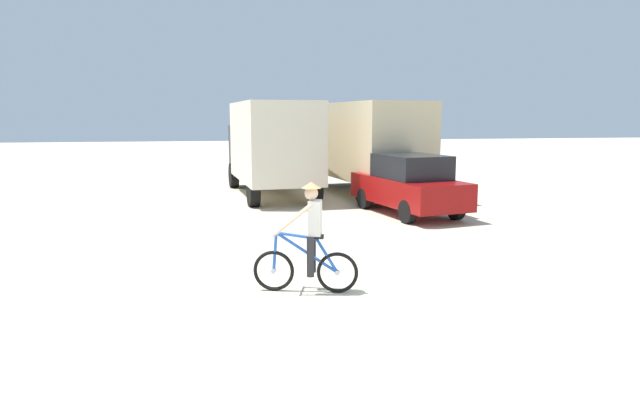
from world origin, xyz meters
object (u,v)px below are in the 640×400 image
object	(u,v)px
box_truck_cream_rv	(271,144)
box_truck_tan_camper	(366,144)
sedan_parked	(409,184)
cyclist_orange_shirt	(309,242)

from	to	relation	value
box_truck_cream_rv	box_truck_tan_camper	distance (m)	3.47
sedan_parked	cyclist_orange_shirt	size ratio (longest dim) A/B	2.45
box_truck_tan_camper	sedan_parked	world-z (taller)	box_truck_tan_camper
sedan_parked	cyclist_orange_shirt	world-z (taller)	cyclist_orange_shirt
box_truck_tan_camper	sedan_parked	bearing A→B (deg)	-88.41
box_truck_cream_rv	box_truck_tan_camper	size ratio (longest dim) A/B	0.99
box_truck_tan_camper	cyclist_orange_shirt	distance (m)	11.69
box_truck_tan_camper	cyclist_orange_shirt	size ratio (longest dim) A/B	3.85
box_truck_cream_rv	box_truck_tan_camper	world-z (taller)	same
box_truck_tan_camper	cyclist_orange_shirt	xyz separation A→B (m)	(-4.01, -10.94, -1.03)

